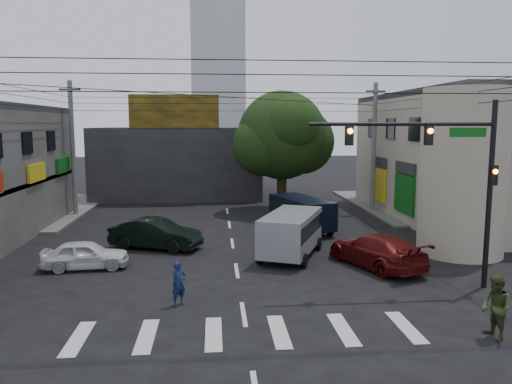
{
  "coord_description": "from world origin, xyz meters",
  "views": [
    {
      "loc": [
        -0.93,
        -18.93,
        6.3
      ],
      "look_at": [
        1.01,
        4.0,
        3.16
      ],
      "focal_mm": 35.0,
      "sensor_mm": 36.0,
      "label": 1
    }
  ],
  "objects": [
    {
      "name": "ground",
      "position": [
        0.0,
        0.0,
        0.0
      ],
      "size": [
        160.0,
        160.0,
        0.0
      ],
      "primitive_type": "plane",
      "color": "black",
      "rests_on": "ground"
    },
    {
      "name": "sidewalk_far_right",
      "position": [
        18.0,
        18.0,
        0.07
      ],
      "size": [
        16.0,
        16.0,
        0.15
      ],
      "primitive_type": "cube",
      "color": "#514F4C",
      "rests_on": "ground"
    },
    {
      "name": "building_right",
      "position": [
        18.0,
        13.0,
        4.0
      ],
      "size": [
        14.0,
        18.0,
        8.0
      ],
      "primitive_type": "cube",
      "color": "#A19880",
      "rests_on": "ground"
    },
    {
      "name": "corner_column",
      "position": [
        11.0,
        4.0,
        4.0
      ],
      "size": [
        4.0,
        4.0,
        8.0
      ],
      "primitive_type": "cylinder",
      "color": "#A19880",
      "rests_on": "ground"
    },
    {
      "name": "building_far",
      "position": [
        -4.0,
        26.0,
        3.0
      ],
      "size": [
        14.0,
        10.0,
        6.0
      ],
      "primitive_type": "cube",
      "color": "#232326",
      "rests_on": "ground"
    },
    {
      "name": "billboard",
      "position": [
        -4.0,
        21.1,
        7.3
      ],
      "size": [
        7.0,
        0.3,
        2.6
      ],
      "primitive_type": "cube",
      "color": "olive",
      "rests_on": "building_far"
    },
    {
      "name": "tower_distant",
      "position": [
        0.0,
        70.0,
        22.0
      ],
      "size": [
        9.0,
        9.0,
        44.0
      ],
      "primitive_type": "cube",
      "color": "silver",
      "rests_on": "ground"
    },
    {
      "name": "street_tree",
      "position": [
        4.0,
        17.0,
        5.47
      ],
      "size": [
        6.4,
        6.4,
        8.7
      ],
      "color": "black",
      "rests_on": "ground"
    },
    {
      "name": "traffic_gantry",
      "position": [
        7.82,
        -1.0,
        4.83
      ],
      "size": [
        7.1,
        0.35,
        7.2
      ],
      "color": "black",
      "rests_on": "ground"
    },
    {
      "name": "utility_pole_far_left",
      "position": [
        -10.5,
        16.0,
        4.6
      ],
      "size": [
        0.32,
        0.32,
        9.2
      ],
      "primitive_type": "cylinder",
      "color": "#59595B",
      "rests_on": "ground"
    },
    {
      "name": "utility_pole_far_right",
      "position": [
        10.5,
        16.0,
        4.6
      ],
      "size": [
        0.32,
        0.32,
        9.2
      ],
      "primitive_type": "cylinder",
      "color": "#59595B",
      "rests_on": "ground"
    },
    {
      "name": "dark_sedan",
      "position": [
        -3.92,
        6.22,
        0.76
      ],
      "size": [
        4.67,
        5.7,
        1.53
      ],
      "primitive_type": "imported",
      "rotation": [
        0.0,
        0.0,
        1.21
      ],
      "color": "black",
      "rests_on": "ground"
    },
    {
      "name": "white_compact",
      "position": [
        -6.59,
        2.89,
        0.63
      ],
      "size": [
        2.09,
        3.93,
        1.26
      ],
      "primitive_type": "imported",
      "rotation": [
        0.0,
        0.0,
        1.65
      ],
      "color": "silver",
      "rests_on": "ground"
    },
    {
      "name": "maroon_sedan",
      "position": [
        6.2,
        2.11,
        0.74
      ],
      "size": [
        5.6,
        6.55,
        1.49
      ],
      "primitive_type": "imported",
      "rotation": [
        0.0,
        0.0,
        3.52
      ],
      "color": "#500C0B",
      "rests_on": "ground"
    },
    {
      "name": "silver_minivan",
      "position": [
        2.7,
        4.14,
        1.05
      ],
      "size": [
        6.33,
        5.53,
        2.1
      ],
      "primitive_type": null,
      "rotation": [
        0.0,
        0.0,
        1.17
      ],
      "color": "#96999D",
      "rests_on": "ground"
    },
    {
      "name": "navy_van",
      "position": [
        4.19,
        9.76,
        0.99
      ],
      "size": [
        6.12,
        4.95,
        1.98
      ],
      "primitive_type": null,
      "rotation": [
        0.0,
        0.0,
        1.91
      ],
      "color": "black",
      "rests_on": "ground"
    },
    {
      "name": "traffic_officer",
      "position": [
        -2.2,
        -1.98,
        0.79
      ],
      "size": [
        0.94,
        0.94,
        1.58
      ],
      "primitive_type": "imported",
      "rotation": [
        0.0,
        0.0,
        0.66
      ],
      "color": "#131E43",
      "rests_on": "ground"
    },
    {
      "name": "pedestrian_olive",
      "position": [
        7.27,
        -5.54,
        0.96
      ],
      "size": [
        1.1,
        0.94,
        1.92
      ],
      "primitive_type": "imported",
      "rotation": [
        0.0,
        0.0,
        -1.46
      ],
      "color": "#333E1C",
      "rests_on": "ground"
    }
  ]
}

